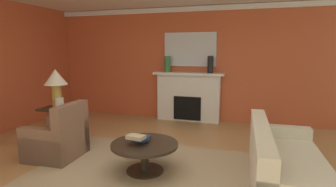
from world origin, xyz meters
name	(u,v)px	position (x,y,z in m)	size (l,w,h in m)	color
ground_plane	(148,167)	(0.00, 0.00, 0.00)	(9.60, 9.60, 0.00)	tan
wall_fireplace	(191,64)	(0.00, 3.13, 1.45)	(7.98, 0.12, 2.90)	#C65633
crown_moulding	(191,9)	(0.00, 3.05, 2.82)	(7.98, 0.08, 0.12)	white
area_rug	(145,171)	(0.02, -0.18, 0.01)	(3.31, 2.41, 0.01)	tan
fireplace	(188,98)	(-0.01, 2.92, 0.59)	(1.80, 0.35, 1.25)	white
mantel_mirror	(190,49)	(-0.01, 3.04, 1.83)	(1.34, 0.04, 0.85)	silver
sofa	(284,170)	(1.94, -0.21, 0.30)	(0.94, 2.12, 0.85)	beige
armchair_near_window	(58,140)	(-1.59, -0.09, 0.31)	(0.83, 0.83, 0.95)	brown
coffee_table	(145,150)	(0.02, -0.18, 0.34)	(1.00, 1.00, 0.45)	#2D2319
side_table	(59,122)	(-2.13, 0.59, 0.40)	(0.56, 0.56, 0.70)	#2D2319
table_lamp	(56,81)	(-2.13, 0.59, 1.22)	(0.44, 0.44, 0.75)	#B28E38
vase_on_side_table	(60,103)	(-1.98, 0.47, 0.81)	(0.16, 0.16, 0.22)	beige
vase_mantel_right	(210,65)	(0.54, 2.87, 1.46)	(0.14, 0.14, 0.42)	black
vase_mantel_left	(167,64)	(-0.56, 2.87, 1.45)	(0.16, 0.16, 0.40)	#33703D
book_red_cover	(140,139)	(-0.09, -0.09, 0.47)	(0.23, 0.19, 0.04)	navy
book_art_folio	(144,138)	(-0.01, -0.15, 0.52)	(0.19, 0.15, 0.06)	navy
book_small_novel	(136,137)	(-0.07, -0.30, 0.57)	(0.26, 0.16, 0.06)	tan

